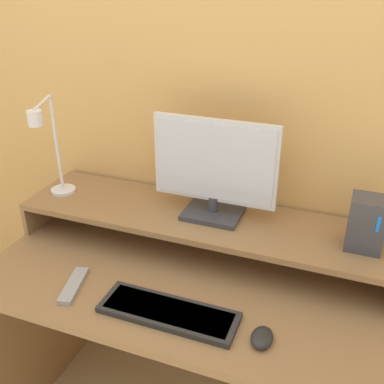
% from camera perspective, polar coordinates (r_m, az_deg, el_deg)
% --- Properties ---
extents(wall_back, '(6.00, 0.05, 2.50)m').
position_cam_1_polar(wall_back, '(1.65, 3.95, 10.81)').
color(wall_back, '#E5AD60').
rests_on(wall_back, ground_plane).
extents(desk, '(1.34, 0.69, 0.77)m').
position_cam_1_polar(desk, '(1.68, -0.86, -16.39)').
color(desk, olive).
rests_on(desk, ground_plane).
extents(monitor_shelf, '(1.34, 0.33, 0.13)m').
position_cam_1_polar(monitor_shelf, '(1.61, 1.41, -3.60)').
color(monitor_shelf, olive).
rests_on(monitor_shelf, desk).
extents(monitor, '(0.44, 0.17, 0.35)m').
position_cam_1_polar(monitor, '(1.53, 2.86, 2.90)').
color(monitor, '#38383D').
rests_on(monitor, monitor_shelf).
extents(desk_lamp, '(0.14, 0.25, 0.39)m').
position_cam_1_polar(desk_lamp, '(1.69, -17.54, 5.19)').
color(desk_lamp, silver).
rests_on(desk_lamp, monitor_shelf).
extents(router_dock, '(0.11, 0.10, 0.17)m').
position_cam_1_polar(router_dock, '(1.49, 21.27, -3.73)').
color(router_dock, '#3D3D42').
rests_on(router_dock, monitor_shelf).
extents(keyboard, '(0.42, 0.14, 0.02)m').
position_cam_1_polar(keyboard, '(1.38, -3.02, -14.98)').
color(keyboard, '#282828').
rests_on(keyboard, desk).
extents(mouse, '(0.06, 0.09, 0.03)m').
position_cam_1_polar(mouse, '(1.31, 8.88, -17.78)').
color(mouse, black).
rests_on(mouse, desk).
extents(remote_control, '(0.09, 0.18, 0.02)m').
position_cam_1_polar(remote_control, '(1.53, -14.80, -11.40)').
color(remote_control, '#99999E').
rests_on(remote_control, desk).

